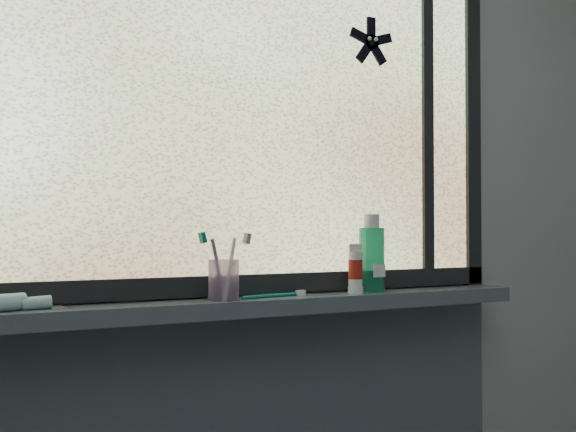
{
  "coord_description": "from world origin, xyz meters",
  "views": [
    {
      "loc": [
        -0.62,
        -0.23,
        1.19
      ],
      "look_at": [
        0.03,
        1.05,
        1.22
      ],
      "focal_mm": 40.0,
      "sensor_mm": 36.0,
      "label": 1
    }
  ],
  "objects": [
    {
      "name": "wall_back",
      "position": [
        0.0,
        1.3,
        1.25
      ],
      "size": [
        3.0,
        0.01,
        2.5
      ],
      "primitive_type": "cube",
      "color": "#9EA3A8",
      "rests_on": "ground"
    },
    {
      "name": "windowsill",
      "position": [
        0.0,
        1.23,
        1.0
      ],
      "size": [
        1.62,
        0.14,
        0.04
      ],
      "primitive_type": "cube",
      "color": "#45505C",
      "rests_on": "wall_back"
    },
    {
      "name": "window_pane",
      "position": [
        0.0,
        1.28,
        1.53
      ],
      "size": [
        1.5,
        0.01,
        1.0
      ],
      "primitive_type": "cube",
      "color": "silver",
      "rests_on": "wall_back"
    },
    {
      "name": "frame_bottom",
      "position": [
        0.0,
        1.28,
        1.05
      ],
      "size": [
        1.6,
        0.03,
        0.05
      ],
      "primitive_type": "cube",
      "color": "black",
      "rests_on": "windowsill"
    },
    {
      "name": "frame_right",
      "position": [
        0.78,
        1.28,
        1.53
      ],
      "size": [
        0.05,
        0.03,
        1.1
      ],
      "primitive_type": "cube",
      "color": "black",
      "rests_on": "wall_back"
    },
    {
      "name": "frame_mullion",
      "position": [
        0.6,
        1.28,
        1.53
      ],
      "size": [
        0.03,
        0.03,
        1.0
      ],
      "primitive_type": "cube",
      "color": "black",
      "rests_on": "wall_back"
    },
    {
      "name": "starfish_sticker",
      "position": [
        0.4,
        1.27,
        1.72
      ],
      "size": [
        0.15,
        0.02,
        0.15
      ],
      "primitive_type": null,
      "color": "black",
      "rests_on": "window_pane"
    },
    {
      "name": "toothpaste_tube",
      "position": [
        -0.52,
        1.22,
        1.04
      ],
      "size": [
        0.21,
        0.1,
        0.04
      ],
      "primitive_type": null,
      "rotation": [
        0.0,
        0.0,
        0.29
      ],
      "color": "white",
      "rests_on": "windowsill"
    },
    {
      "name": "toothbrush_cup",
      "position": [
        -0.07,
        1.21,
        1.07
      ],
      "size": [
        0.09,
        0.09,
        0.1
      ],
      "primitive_type": "cylinder",
      "rotation": [
        0.0,
        0.0,
        0.22
      ],
      "color": "#BF99CB",
      "rests_on": "windowsill"
    },
    {
      "name": "toothbrush_lying",
      "position": [
        0.06,
        1.22,
        1.03
      ],
      "size": [
        0.2,
        0.05,
        0.01
      ],
      "primitive_type": null,
      "rotation": [
        0.0,
        0.0,
        0.16
      ],
      "color": "#0C746F",
      "rests_on": "windowsill"
    },
    {
      "name": "mouthwash_bottle",
      "position": [
        0.38,
        1.24,
        1.13
      ],
      "size": [
        0.09,
        0.09,
        0.17
      ],
      "primitive_type": "cylinder",
      "rotation": [
        0.0,
        0.0,
        -0.38
      ],
      "color": "#1FA06F",
      "rests_on": "windowsill"
    },
    {
      "name": "cream_tube",
      "position": [
        0.31,
        1.21,
        1.09
      ],
      "size": [
        0.04,
        0.04,
        0.09
      ],
      "primitive_type": "cylinder",
      "rotation": [
        0.0,
        0.0,
        0.2
      ],
      "color": "silver",
      "rests_on": "windowsill"
    }
  ]
}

